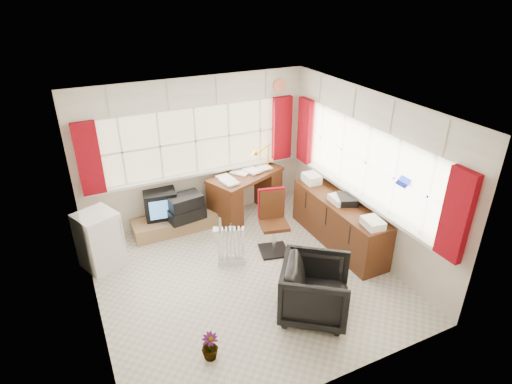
# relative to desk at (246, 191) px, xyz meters

# --- Properties ---
(ground) EXTENTS (4.00, 4.00, 0.00)m
(ground) POSITION_rel_desk_xyz_m (-0.80, -1.75, -0.44)
(ground) COLOR beige
(ground) RESTS_ON ground
(room_walls) EXTENTS (4.00, 4.00, 4.00)m
(room_walls) POSITION_rel_desk_xyz_m (-0.80, -1.75, 1.06)
(room_walls) COLOR beige
(room_walls) RESTS_ON ground
(window_back) EXTENTS (3.70, 0.12, 3.60)m
(window_back) POSITION_rel_desk_xyz_m (-0.80, 0.20, 0.51)
(window_back) COLOR beige
(window_back) RESTS_ON room_walls
(window_right) EXTENTS (0.12, 3.70, 3.60)m
(window_right) POSITION_rel_desk_xyz_m (1.15, -1.75, 0.51)
(window_right) COLOR beige
(window_right) RESTS_ON room_walls
(curtains) EXTENTS (3.83, 3.83, 1.15)m
(curtains) POSITION_rel_desk_xyz_m (0.13, -0.82, 1.02)
(curtains) COLOR #94080C
(curtains) RESTS_ON room_walls
(overhead_cabinets) EXTENTS (3.98, 3.98, 0.48)m
(overhead_cabinets) POSITION_rel_desk_xyz_m (0.18, -0.77, 1.81)
(overhead_cabinets) COLOR white
(overhead_cabinets) RESTS_ON room_walls
(desk) EXTENTS (1.52, 1.14, 0.82)m
(desk) POSITION_rel_desk_xyz_m (0.00, 0.00, 0.00)
(desk) COLOR #502713
(desk) RESTS_ON ground
(desk_lamp) EXTENTS (0.19, 0.17, 0.46)m
(desk_lamp) POSITION_rel_desk_xyz_m (0.49, 0.07, 0.67)
(desk_lamp) COLOR #F5A10A
(desk_lamp) RESTS_ON desk
(task_chair) EXTENTS (0.52, 0.54, 1.02)m
(task_chair) POSITION_rel_desk_xyz_m (-0.10, -1.23, 0.11)
(task_chair) COLOR black
(task_chair) RESTS_ON ground
(office_chair) EXTENTS (1.18, 1.17, 0.77)m
(office_chair) POSITION_rel_desk_xyz_m (-0.30, -2.79, -0.05)
(office_chair) COLOR black
(office_chair) RESTS_ON ground
(radiator) EXTENTS (0.44, 0.30, 0.61)m
(radiator) POSITION_rel_desk_xyz_m (-0.84, -1.32, -0.19)
(radiator) COLOR white
(radiator) RESTS_ON ground
(credenza) EXTENTS (0.50, 2.00, 0.85)m
(credenza) POSITION_rel_desk_xyz_m (0.93, -1.55, -0.05)
(credenza) COLOR #502713
(credenza) RESTS_ON ground
(file_tray) EXTENTS (0.38, 0.42, 0.11)m
(file_tray) POSITION_rel_desk_xyz_m (1.00, -1.61, 0.37)
(file_tray) COLOR black
(file_tray) RESTS_ON credenza
(tv_bench) EXTENTS (1.40, 0.50, 0.25)m
(tv_bench) POSITION_rel_desk_xyz_m (-1.35, -0.03, -0.31)
(tv_bench) COLOR tan
(tv_bench) RESTS_ON ground
(crt_tv) EXTENTS (0.58, 0.55, 0.47)m
(crt_tv) POSITION_rel_desk_xyz_m (-1.52, 0.13, 0.05)
(crt_tv) COLOR black
(crt_tv) RESTS_ON tv_bench
(hifi_stack) EXTENTS (0.65, 0.46, 0.43)m
(hifi_stack) POSITION_rel_desk_xyz_m (-1.17, -0.15, 0.02)
(hifi_stack) COLOR black
(hifi_stack) RESTS_ON tv_bench
(mini_fridge) EXTENTS (0.68, 0.68, 0.88)m
(mini_fridge) POSITION_rel_desk_xyz_m (-2.60, -0.52, 0.00)
(mini_fridge) COLOR white
(mini_fridge) RESTS_ON ground
(spray_bottle_a) EXTENTS (0.14, 0.14, 0.28)m
(spray_bottle_a) POSITION_rel_desk_xyz_m (-0.59, -0.27, -0.30)
(spray_bottle_a) COLOR white
(spray_bottle_a) RESTS_ON ground
(spray_bottle_b) EXTENTS (0.12, 0.12, 0.19)m
(spray_bottle_b) POSITION_rel_desk_xyz_m (-0.51, -0.52, -0.34)
(spray_bottle_b) COLOR #83C4C0
(spray_bottle_b) RESTS_ON ground
(flower_vase) EXTENTS (0.20, 0.20, 0.34)m
(flower_vase) POSITION_rel_desk_xyz_m (-1.76, -2.88, -0.27)
(flower_vase) COLOR black
(flower_vase) RESTS_ON ground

